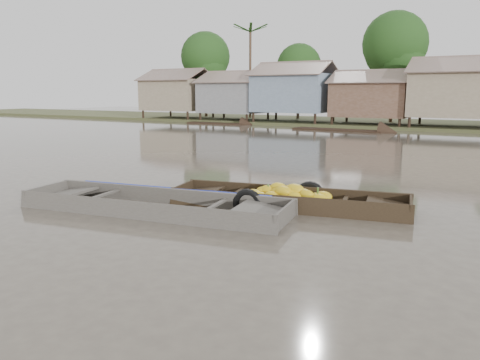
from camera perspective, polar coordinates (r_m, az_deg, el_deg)
The scene contains 4 objects.
ground at distance 10.66m, azimuth -3.46°, elevation -4.62°, with size 120.00×120.00×0.00m, color #4F463C.
riverbank at distance 40.57m, azimuth 26.23°, elevation 10.00°, with size 120.00×12.47×10.22m.
banana_boat at distance 11.66m, azimuth 5.48°, elevation -2.44°, with size 6.00×2.45×0.82m.
viewer_boat at distance 11.43m, azimuth -10.29°, elevation -3.51°, with size 6.82×2.71×0.53m.
Camera 1 is at (5.61, -8.62, 2.82)m, focal length 35.00 mm.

